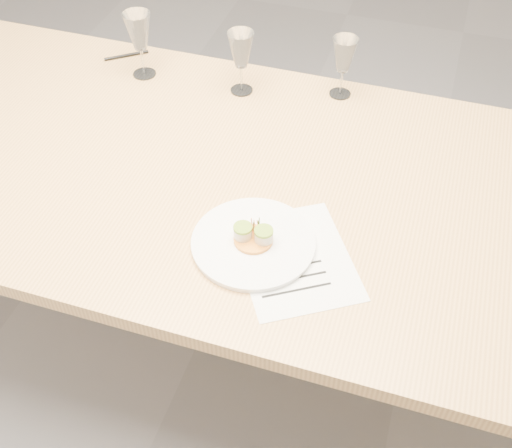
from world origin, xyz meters
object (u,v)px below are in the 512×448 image
(recipe_sheet, at_px, (295,258))
(wine_glass_0, at_px, (139,33))
(dining_table, at_px, (189,182))
(wine_glass_2, at_px, (344,56))
(ballpoint_pen, at_px, (127,55))
(dinner_plate, at_px, (253,242))
(wine_glass_1, at_px, (241,51))

(recipe_sheet, height_order, wine_glass_0, wine_glass_0)
(dining_table, relative_size, wine_glass_2, 13.35)
(ballpoint_pen, distance_m, wine_glass_0, 0.18)
(dining_table, relative_size, recipe_sheet, 6.17)
(recipe_sheet, distance_m, ballpoint_pen, 0.98)
(recipe_sheet, xyz_separation_m, ballpoint_pen, (-0.73, 0.65, 0.00))
(ballpoint_pen, bearing_deg, dining_table, -86.34)
(dinner_plate, height_order, wine_glass_2, wine_glass_2)
(wine_glass_0, bearing_deg, wine_glass_1, 1.43)
(wine_glass_0, height_order, wine_glass_2, wine_glass_0)
(dinner_plate, height_order, wine_glass_0, wine_glass_0)
(ballpoint_pen, bearing_deg, wine_glass_1, -47.43)
(dinner_plate, distance_m, recipe_sheet, 0.10)
(recipe_sheet, bearing_deg, wine_glass_1, 86.82)
(wine_glass_2, bearing_deg, recipe_sheet, -86.21)
(ballpoint_pen, height_order, wine_glass_2, wine_glass_2)
(wine_glass_1, bearing_deg, ballpoint_pen, 170.61)
(ballpoint_pen, xyz_separation_m, wine_glass_0, (0.10, -0.07, 0.13))
(dinner_plate, bearing_deg, wine_glass_2, 85.04)
(dining_table, relative_size, wine_glass_0, 12.08)
(recipe_sheet, relative_size, wine_glass_2, 2.16)
(dining_table, height_order, wine_glass_1, wine_glass_1)
(ballpoint_pen, xyz_separation_m, wine_glass_2, (0.69, 0.00, 0.12))
(recipe_sheet, relative_size, wine_glass_0, 1.96)
(dinner_plate, relative_size, recipe_sheet, 0.73)
(wine_glass_1, bearing_deg, wine_glass_2, 14.12)
(wine_glass_0, bearing_deg, recipe_sheet, -42.46)
(dinner_plate, relative_size, wine_glass_2, 1.57)
(recipe_sheet, xyz_separation_m, wine_glass_0, (-0.63, 0.58, 0.14))
(wine_glass_1, bearing_deg, recipe_sheet, -61.14)
(wine_glass_2, bearing_deg, wine_glass_1, -165.88)
(dining_table, xyz_separation_m, dinner_plate, (0.25, -0.22, 0.08))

